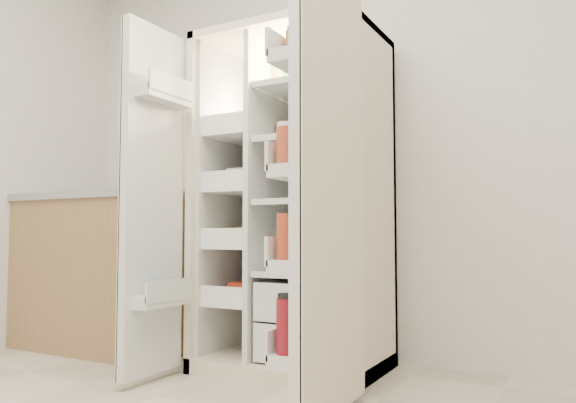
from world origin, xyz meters
The scene contains 5 objects.
wall_back centered at (0.00, 2.00, 1.35)m, with size 4.00×0.02×2.70m, color silver.
refrigerator centered at (-0.12, 1.65, 0.74)m, with size 0.92×0.70×1.80m.
freezer_door centered at (-0.63, 1.05, 0.89)m, with size 0.15×0.40×1.72m.
fridge_door centered at (0.35, 0.96, 0.87)m, with size 0.17×0.58×1.72m.
kitchen_counter centered at (-1.50, 1.55, 0.49)m, with size 1.34×0.71×0.97m.
Camera 1 is at (1.25, -0.99, 0.72)m, focal length 34.00 mm.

